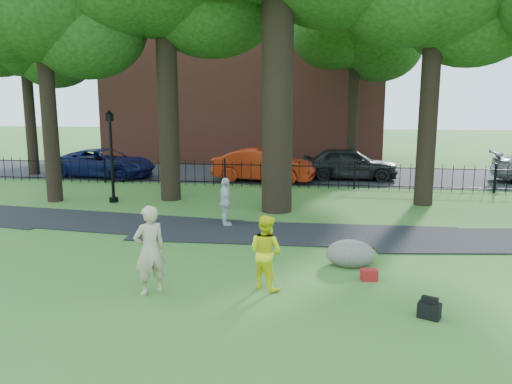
% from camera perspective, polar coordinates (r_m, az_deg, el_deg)
% --- Properties ---
extents(ground, '(120.00, 120.00, 0.00)m').
position_cam_1_polar(ground, '(11.61, -1.47, -9.71)').
color(ground, '#336824').
rests_on(ground, ground).
extents(footpath, '(36.07, 3.85, 0.03)m').
position_cam_1_polar(footpath, '(15.20, 4.84, -4.84)').
color(footpath, black).
rests_on(footpath, ground).
extents(street, '(80.00, 7.00, 0.02)m').
position_cam_1_polar(street, '(27.10, 4.43, 1.97)').
color(street, black).
rests_on(street, ground).
extents(iron_fence, '(44.00, 0.04, 1.20)m').
position_cam_1_polar(iron_fence, '(23.06, 3.72, 1.98)').
color(iron_fence, black).
rests_on(iron_fence, ground).
extents(brick_building, '(18.00, 8.00, 12.00)m').
position_cam_1_polar(brick_building, '(35.29, -1.12, 13.74)').
color(brick_building, brown).
rests_on(brick_building, ground).
extents(woman, '(0.81, 0.80, 1.89)m').
position_cam_1_polar(woman, '(10.63, -12.06, -6.50)').
color(woman, tan).
rests_on(woman, ground).
extents(man, '(0.99, 0.93, 1.62)m').
position_cam_1_polar(man, '(10.74, 1.13, -6.85)').
color(man, yellow).
rests_on(man, ground).
extents(pedestrian, '(0.67, 1.00, 1.58)m').
position_cam_1_polar(pedestrian, '(15.98, -3.50, -1.15)').
color(pedestrian, silver).
rests_on(pedestrian, ground).
extents(boulder, '(1.37, 1.16, 0.69)m').
position_cam_1_polar(boulder, '(12.53, 10.74, -6.70)').
color(boulder, slate).
rests_on(boulder, ground).
extents(lamppost, '(0.36, 0.36, 3.62)m').
position_cam_1_polar(lamppost, '(20.37, -16.18, 3.79)').
color(lamppost, black).
rests_on(lamppost, ground).
extents(backpack, '(0.47, 0.39, 0.30)m').
position_cam_1_polar(backpack, '(10.07, 19.19, -12.66)').
color(backpack, black).
rests_on(backpack, ground).
extents(red_bag, '(0.39, 0.27, 0.25)m').
position_cam_1_polar(red_bag, '(11.67, 12.80, -9.22)').
color(red_bag, maroon).
rests_on(red_bag, ground).
extents(red_sedan, '(5.15, 2.34, 1.64)m').
position_cam_1_polar(red_sedan, '(24.66, 0.90, 3.07)').
color(red_sedan, '#B4270D').
rests_on(red_sedan, ground).
extents(navy_van, '(5.60, 3.13, 1.48)m').
position_cam_1_polar(navy_van, '(27.31, -16.90, 3.18)').
color(navy_van, '#0D1245').
rests_on(navy_van, ground).
extents(grey_car, '(4.83, 1.97, 1.64)m').
position_cam_1_polar(grey_car, '(25.81, 10.63, 3.23)').
color(grey_car, black).
rests_on(grey_car, ground).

